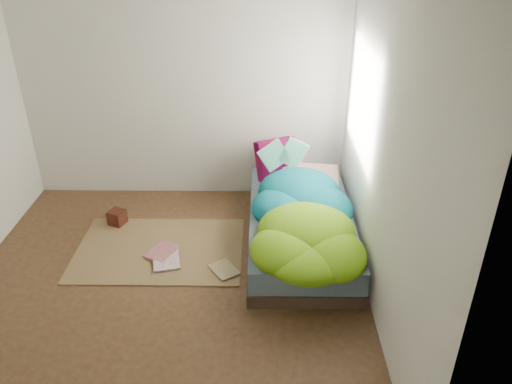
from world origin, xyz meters
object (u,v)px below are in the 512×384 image
bed (300,227)px  pillow_magenta (276,159)px  wooden_box (117,217)px  open_book (284,146)px  floor_book_a (153,262)px  floor_book_b (153,249)px

bed → pillow_magenta: 0.87m
bed → wooden_box: (-1.89, 0.28, -0.08)m
bed → open_book: bearing=106.8°
floor_book_a → floor_book_b: 0.21m
open_book → floor_book_a: 1.72m
floor_book_a → wooden_box: bearing=113.7°
pillow_magenta → bed: bearing=-98.9°
bed → wooden_box: 1.91m
wooden_box → floor_book_a: 0.85m
bed → floor_book_a: bed is taller
bed → wooden_box: size_ratio=13.16×
open_book → floor_book_a: size_ratio=1.31×
pillow_magenta → open_book: open_book is taller
pillow_magenta → open_book: size_ratio=0.98×
bed → pillow_magenta: (-0.23, 0.74, 0.39)m
pillow_magenta → floor_book_b: bearing=-168.0°
open_book → floor_book_b: size_ratio=1.43×
open_book → wooden_box: bearing=169.4°
open_book → pillow_magenta: bearing=89.1°
pillow_magenta → wooden_box: size_ratio=2.82×
open_book → floor_book_a: (-1.24, -0.91, -0.79)m
pillow_magenta → open_book: (0.07, -0.23, 0.26)m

